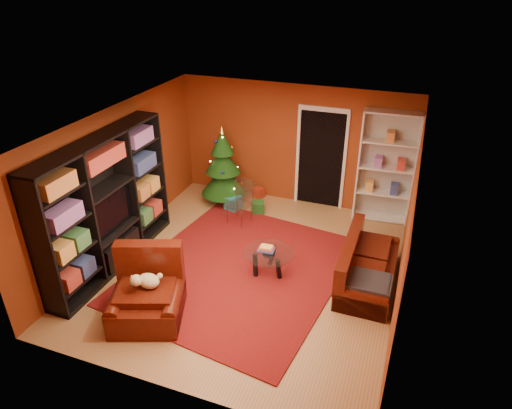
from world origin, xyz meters
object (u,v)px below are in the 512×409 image
(white_bookshelf, at_px, (386,168))
(armchair, at_px, (146,295))
(dog, at_px, (149,281))
(coffee_table, at_px, (269,263))
(media_unit, at_px, (106,205))
(gift_box_green, at_px, (258,207))
(christmas_tree, at_px, (223,166))
(rug, at_px, (239,270))
(gift_box_red, at_px, (259,193))
(gift_box_teal, at_px, (233,203))
(sofa, at_px, (369,263))
(acrylic_chair, at_px, (239,205))

(white_bookshelf, distance_m, armchair, 5.22)
(armchair, height_order, dog, armchair)
(white_bookshelf, height_order, coffee_table, white_bookshelf)
(media_unit, relative_size, coffee_table, 3.56)
(gift_box_green, bearing_deg, armchair, -96.91)
(christmas_tree, height_order, gift_box_green, christmas_tree)
(rug, xyz_separation_m, gift_box_green, (-0.39, 2.07, 0.11))
(dog, height_order, coffee_table, dog)
(gift_box_red, bearing_deg, dog, -92.42)
(white_bookshelf, bearing_deg, gift_box_teal, -169.73)
(dog, distance_m, sofa, 3.53)
(gift_box_red, distance_m, white_bookshelf, 2.88)
(gift_box_red, height_order, dog, dog)
(armchair, relative_size, dog, 2.78)
(rug, relative_size, armchair, 3.46)
(media_unit, height_order, acrylic_chair, media_unit)
(christmas_tree, xyz_separation_m, white_bookshelf, (3.35, 0.42, 0.29))
(rug, height_order, dog, dog)
(armchair, bearing_deg, media_unit, 121.80)
(white_bookshelf, xyz_separation_m, armchair, (-2.90, -4.28, -0.71))
(gift_box_red, distance_m, armchair, 4.32)
(dog, bearing_deg, acrylic_chair, 66.27)
(media_unit, bearing_deg, armchair, -38.40)
(christmas_tree, xyz_separation_m, acrylic_chair, (0.68, -0.78, -0.43))
(armchair, distance_m, dog, 0.22)
(gift_box_teal, relative_size, sofa, 0.16)
(gift_box_green, height_order, white_bookshelf, white_bookshelf)
(white_bookshelf, bearing_deg, sofa, -91.00)
(rug, xyz_separation_m, armchair, (-0.84, -1.56, 0.42))
(rug, distance_m, media_unit, 2.50)
(gift_box_red, bearing_deg, christmas_tree, -146.31)
(rug, bearing_deg, christmas_tree, 119.23)
(armchair, bearing_deg, rug, 41.90)
(christmas_tree, bearing_deg, acrylic_chair, -48.98)
(gift_box_teal, relative_size, gift_box_green, 1.19)
(media_unit, relative_size, dog, 7.59)
(sofa, height_order, coffee_table, sofa)
(gift_box_red, bearing_deg, armchair, -92.78)
(gift_box_green, relative_size, white_bookshelf, 0.11)
(rug, distance_m, gift_box_red, 2.81)
(rug, distance_m, coffee_table, 0.56)
(christmas_tree, height_order, white_bookshelf, white_bookshelf)
(armchair, distance_m, coffee_table, 2.15)
(media_unit, xyz_separation_m, armchair, (1.33, -1.05, -0.73))
(white_bookshelf, distance_m, coffee_table, 3.18)
(gift_box_teal, xyz_separation_m, acrylic_chair, (0.34, -0.51, 0.27))
(media_unit, xyz_separation_m, gift_box_red, (1.53, 3.25, -1.05))
(gift_box_green, bearing_deg, white_bookshelf, 14.71)
(media_unit, height_order, coffee_table, media_unit)
(armchair, relative_size, coffee_table, 1.30)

